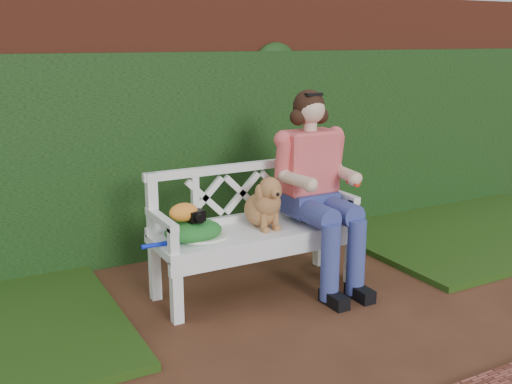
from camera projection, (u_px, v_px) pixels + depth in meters
name	position (u px, v px, depth m)	size (l,w,h in m)	color
ground	(315.00, 321.00, 3.93)	(60.00, 60.00, 0.00)	#3E2215
brick_wall	(197.00, 121.00, 5.28)	(10.00, 0.30, 2.20)	maroon
ivy_hedge	(208.00, 153.00, 5.15)	(10.00, 0.18, 1.70)	#26541E
grass_right	(469.00, 228.00, 5.80)	(2.60, 2.00, 0.05)	black
garden_bench	(256.00, 260.00, 4.37)	(1.58, 0.60, 0.48)	white
seated_woman	(312.00, 189.00, 4.44)	(0.61, 0.82, 1.45)	#DE577E
dog	(263.00, 201.00, 4.29)	(0.26, 0.36, 0.39)	olive
tennis_racket	(201.00, 237.00, 4.06)	(0.65, 0.27, 0.03)	white
green_bag	(193.00, 230.00, 4.04)	(0.40, 0.31, 0.14)	#176C1D
camera_item	(196.00, 216.00, 4.00)	(0.11, 0.08, 0.07)	black
baseball_glove	(184.00, 212.00, 4.00)	(0.20, 0.15, 0.13)	orange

